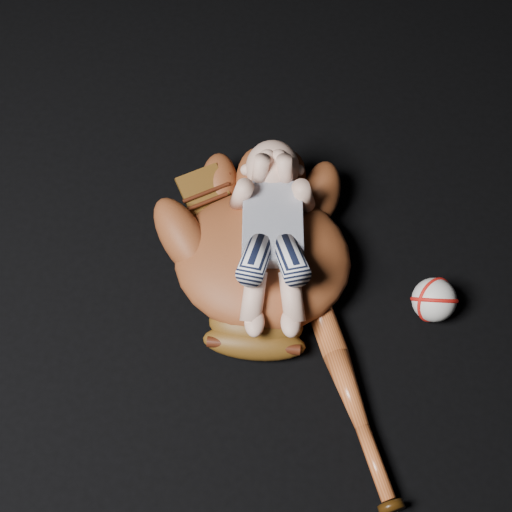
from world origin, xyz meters
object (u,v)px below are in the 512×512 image
at_px(newborn_baby, 273,236).
at_px(baseball_bat, 341,369).
at_px(baseball_glove, 263,254).
at_px(baseball, 434,300).

relative_size(newborn_baby, baseball_bat, 0.76).
xyz_separation_m(baseball_glove, baseball_bat, (0.14, -0.18, -0.05)).
distance_m(baseball_glove, baseball_bat, 0.24).
xyz_separation_m(baseball_bat, baseball, (0.15, 0.13, 0.02)).
height_order(baseball_glove, baseball, baseball_glove).
distance_m(newborn_baby, baseball_bat, 0.25).
relative_size(newborn_baby, baseball, 4.72).
bearing_deg(newborn_baby, baseball_bat, -59.75).
bearing_deg(baseball_bat, newborn_baby, 124.29).
distance_m(newborn_baby, baseball, 0.30).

